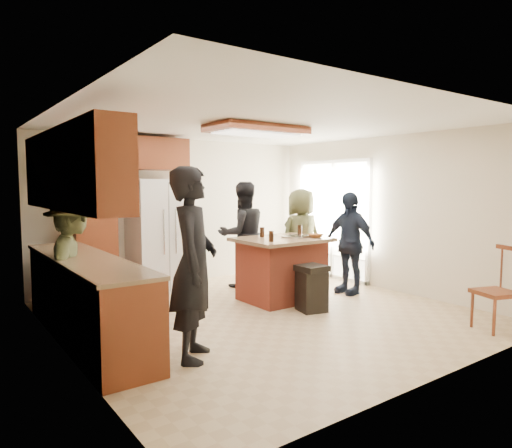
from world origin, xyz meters
TOP-DOWN VIEW (x-y plane):
  - room_shell at (4.37, 1.64)m, footprint 8.00×5.20m
  - person_front_left at (-1.50, -0.80)m, footprint 0.82×0.86m
  - person_behind_left at (0.68, 1.54)m, footprint 0.93×0.66m
  - person_behind_right at (1.54, 1.04)m, footprint 0.84×0.58m
  - person_side_right at (1.78, 0.19)m, footprint 0.52×0.96m
  - person_counter at (-2.27, 0.60)m, footprint 0.83×1.14m
  - left_cabinetry at (-2.24, 0.40)m, footprint 0.64×3.00m
  - back_wall_units at (-1.33, 2.20)m, footprint 1.80×0.60m
  - refrigerator at (-0.55, 2.12)m, footprint 0.90×0.76m
  - kitchen_island at (0.66, 0.47)m, footprint 1.28×1.03m
  - island_items at (0.89, 0.39)m, footprint 1.00×0.67m
  - trash_bin at (0.60, -0.24)m, footprint 0.41×0.41m
  - spindle_chair at (1.81, -2.12)m, footprint 0.54×0.54m

SIDE VIEW (x-z plane):
  - trash_bin at x=0.60m, z-range 0.00..0.63m
  - spindle_chair at x=1.81m, z-range -0.04..0.95m
  - kitchen_island at x=0.66m, z-range 0.01..0.94m
  - person_counter at x=-2.27m, z-range 0.00..1.61m
  - person_side_right at x=1.78m, z-range 0.00..1.61m
  - person_behind_right at x=1.54m, z-range 0.00..1.65m
  - room_shell at x=4.37m, z-range -1.63..3.37m
  - person_behind_left at x=0.68m, z-range 0.00..1.76m
  - refrigerator at x=-0.55m, z-range 0.00..1.80m
  - person_front_left at x=-1.50m, z-range 0.00..1.89m
  - left_cabinetry at x=-2.24m, z-range -0.19..2.11m
  - island_items at x=0.89m, z-range 0.89..1.04m
  - back_wall_units at x=-1.33m, z-range 0.15..2.60m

